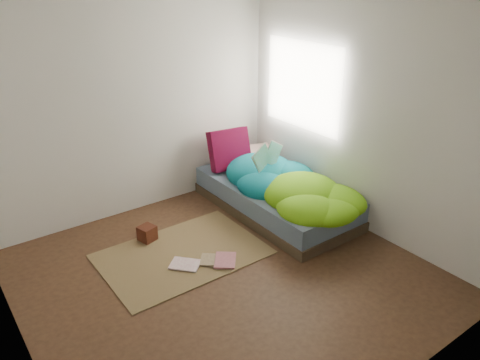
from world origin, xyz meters
The scene contains 12 objects.
ground centered at (0.00, 0.00, 0.00)m, with size 3.50×3.50×0.00m, color #3B2517.
room_walls centered at (0.01, 0.01, 1.63)m, with size 3.54×3.54×2.62m.
bed centered at (1.22, 0.72, 0.17)m, with size 1.00×2.00×0.34m.
duvet centered at (1.22, 0.50, 0.51)m, with size 0.96×1.84×0.34m, color #076274, non-canonical shape.
rug centered at (-0.15, 0.55, 0.01)m, with size 1.60×1.10×0.01m, color brown.
pillow_floral centered at (1.38, 1.43, 0.41)m, with size 0.64×0.40×0.14m, color beige.
pillow_magenta centered at (1.07, 1.44, 0.59)m, with size 0.50×0.16×0.50m, color #470427.
open_book centered at (1.14, 0.77, 0.80)m, with size 0.41×0.09×0.25m, color #2D893C, non-canonical shape.
wooden_box centered at (-0.31, 1.00, 0.09)m, with size 0.16×0.16×0.16m, color #3A150D.
floor_book_a centered at (-0.31, 0.28, 0.02)m, with size 0.21×0.28×0.02m, color white.
floor_book_b centered at (0.04, 0.24, 0.02)m, with size 0.21×0.28×0.03m, color #C26F7B.
floor_book_c centered at (-0.02, 0.16, 0.02)m, with size 0.21×0.28×0.02m, color tan.
Camera 1 is at (-2.05, -3.01, 2.67)m, focal length 35.00 mm.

